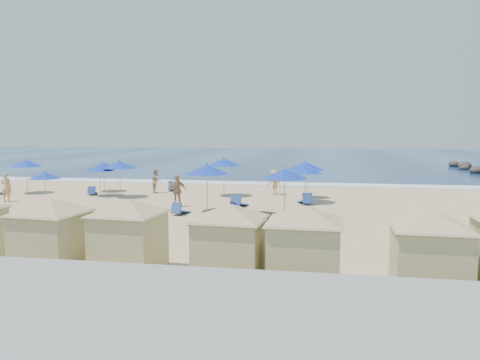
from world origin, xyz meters
name	(u,v)px	position (x,y,z in m)	size (l,w,h in m)	color
ground	(165,217)	(0.00, 0.00, 0.00)	(160.00, 160.00, 0.00)	tan
ocean	(274,157)	(0.00, 55.00, 0.03)	(160.00, 80.00, 0.06)	navy
surf_line	(226,183)	(0.00, 15.50, 0.04)	(160.00, 2.50, 0.08)	white
trash_bin	(265,222)	(5.44, -2.36, 0.39)	(0.77, 0.77, 0.77)	black
cabana_1	(51,226)	(-0.34, -9.62, 1.46)	(4.03, 4.03, 2.54)	#C4B986
cabana_2	(129,226)	(2.08, -9.33, 1.46)	(4.06, 4.06, 2.55)	#C4B986
cabana_3	(230,233)	(5.31, -9.63, 1.45)	(4.04, 4.04, 2.54)	#C4B986
cabana_4	(305,237)	(7.46, -9.92, 1.49)	(4.14, 4.14, 2.60)	#C4B986
cabana_5	(430,243)	(10.74, -9.88, 1.45)	(4.04, 4.04, 2.54)	#C4B986
umbrella_0	(26,163)	(-12.59, 7.01, 2.11)	(2.14, 2.14, 2.43)	#A5A8AD
umbrella_1	(100,167)	(-6.83, 6.57, 1.94)	(1.96, 1.96, 2.24)	#A5A8AD
umbrella_2	(45,175)	(-8.17, 2.33, 1.78)	(1.80, 1.80, 2.05)	#A5A8AD
umbrella_3	(104,165)	(-7.66, 8.82, 1.89)	(1.92, 1.92, 2.18)	#A5A8AD
umbrella_4	(120,165)	(-5.25, 6.24, 2.17)	(2.20, 2.20, 2.50)	#A5A8AD
umbrella_5	(207,169)	(1.78, 1.77, 2.32)	(2.35, 2.35, 2.68)	#A5A8AD
umbrella_6	(224,162)	(1.38, 8.04, 2.30)	(2.33, 2.33, 2.65)	#A5A8AD
umbrella_7	(307,170)	(6.95, 8.11, 1.82)	(1.84, 1.84, 2.10)	#A5A8AD
umbrella_8	(305,166)	(6.89, 5.96, 2.27)	(2.30, 2.30, 2.61)	#A5A8AD
umbrella_9	(285,174)	(6.06, 0.73, 2.25)	(2.28, 2.28, 2.59)	#A5A8AD
beach_chair_1	(92,192)	(-7.59, 6.88, 0.22)	(0.85, 1.26, 0.64)	navy
beach_chair_2	(173,187)	(-2.89, 10.02, 0.27)	(1.08, 1.52, 0.77)	navy
beach_chair_3	(179,210)	(0.56, 0.69, 0.24)	(0.82, 1.34, 0.69)	navy
beach_chair_4	(238,203)	(3.20, 3.48, 0.27)	(0.94, 1.51, 0.77)	navy
beach_chair_5	(306,200)	(6.97, 5.29, 0.26)	(1.01, 1.48, 0.75)	navy
beachgoer_0	(6,187)	(-11.39, 3.19, 0.91)	(0.67, 0.44, 1.83)	tan
beachgoer_1	(156,181)	(-3.70, 8.81, 0.84)	(0.81, 0.63, 1.67)	tan
beachgoer_2	(177,191)	(-0.34, 3.17, 0.94)	(1.10, 0.46, 1.88)	tan
beachgoer_3	(274,182)	(4.69, 9.18, 0.87)	(1.12, 0.64, 1.73)	tan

